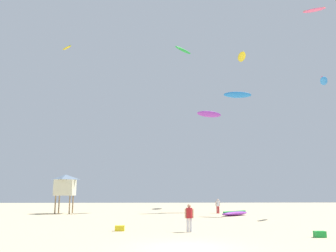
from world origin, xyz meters
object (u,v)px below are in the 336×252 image
Objects in this scene: kite_grounded_near at (235,213)px; kite_aloft_2 at (314,10)px; kite_aloft_4 at (242,57)px; kite_aloft_5 at (183,50)px; person_foreground at (189,216)px; kite_aloft_8 at (324,81)px; kite_aloft_0 at (238,95)px; kite_aloft_7 at (209,114)px; gear_bag at (320,234)px; lifeguard_tower at (65,185)px; kite_aloft_1 at (67,48)px; person_midground at (218,205)px; cooler_box at (120,228)px.

kite_grounded_near is 1.39× the size of kite_aloft_2.
kite_aloft_5 is (-10.43, -10.74, -3.52)m from kite_aloft_4.
kite_aloft_8 reaches higher than person_foreground.
kite_aloft_0 is 15.16m from kite_aloft_4.
kite_aloft_2 reaches higher than person_foreground.
kite_aloft_7 is at bearing -35.52° from kite_aloft_5.
gear_bag is 0.16× the size of kite_aloft_7.
person_foreground is 41.44m from kite_aloft_4.
kite_aloft_0 is at bearing 119.24° from kite_aloft_8.
person_foreground is 21.65m from lifeguard_tower.
kite_aloft_5 reaches higher than kite_aloft_7.
kite_aloft_2 reaches higher than kite_aloft_7.
person_foreground reaches higher than gear_bag.
kite_grounded_near is at bearing -42.57° from kite_aloft_1.
kite_aloft_1 is at bearing 45.00° from person_midground.
kite_grounded_near is 39.96m from kite_aloft_1.
kite_aloft_1 is (-23.23, 37.34, 25.69)m from gear_bag.
kite_aloft_0 is at bearing 85.58° from gear_bag.
kite_grounded_near is at bearing -13.19° from lifeguard_tower.
kite_aloft_1 is at bearing 106.75° from lifeguard_tower.
kite_aloft_0 is at bearing 8.92° from lifeguard_tower.
kite_aloft_1 is (-21.58, 17.08, 24.96)m from person_midground.
person_midground is 0.62× the size of kite_aloft_8.
kite_aloft_0 is (1.84, 23.86, 14.11)m from gear_bag.
kite_aloft_1 reaches higher than kite_aloft_0.
person_midground is at bearing 173.89° from kite_aloft_2.
kite_aloft_8 is at bearing -60.76° from kite_aloft_0.
cooler_box is at bearing 145.40° from person_midground.
lifeguard_tower is 7.41× the size of cooler_box.
lifeguard_tower is 1.37× the size of kite_aloft_5.
kite_grounded_near is 16.51m from cooler_box.
person_midground is 3.85m from kite_grounded_near.
kite_aloft_2 is (33.35, -18.34, -2.54)m from kite_aloft_1.
kite_aloft_2 is (10.12, 18.99, 23.15)m from gear_bag.
kite_aloft_2 is at bearing -51.03° from person_foreground.
kite_aloft_7 is at bearing 4.80° from person_midground.
kite_grounded_near is at bearing -108.95° from kite_aloft_0.
cooler_box is at bearing -114.37° from kite_aloft_7.
cooler_box is at bearing -121.30° from kite_aloft_0.
kite_aloft_5 is at bearing 160.54° from kite_aloft_2.
person_midground is (4.84, 17.61, -0.04)m from person_foreground.
kite_aloft_2 is 0.85× the size of kite_aloft_5.
kite_aloft_5 reaches higher than gear_bag.
kite_aloft_1 reaches higher than kite_aloft_2.
person_foreground is 32.31m from kite_aloft_2.
person_midground is at bearing 143.70° from kite_aloft_8.
kite_aloft_4 is 1.73× the size of kite_aloft_8.
lifeguard_tower is at bearing -73.25° from kite_aloft_1.
kite_grounded_near is 16.61m from gear_bag.
cooler_box is 0.24× the size of kite_aloft_1.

